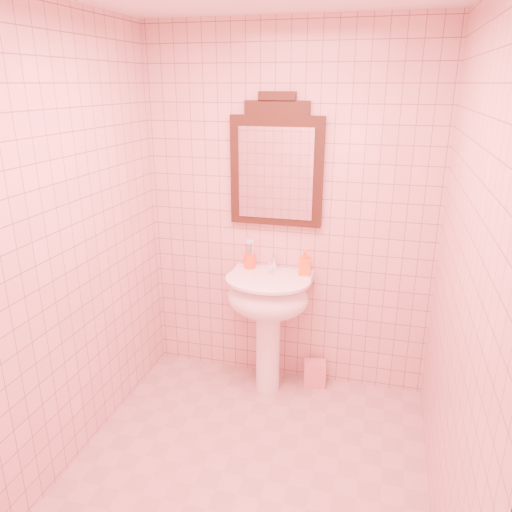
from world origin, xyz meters
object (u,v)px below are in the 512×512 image
(pedestal_sink, at_px, (268,305))
(towel, at_px, (315,373))
(mirror, at_px, (276,166))
(toothbrush_cup, at_px, (250,261))
(soap_dispenser, at_px, (305,262))

(pedestal_sink, relative_size, towel, 4.51)
(pedestal_sink, bearing_deg, mirror, 90.00)
(toothbrush_cup, bearing_deg, mirror, 14.97)
(mirror, bearing_deg, pedestal_sink, -90.00)
(toothbrush_cup, relative_size, soap_dispenser, 1.06)
(toothbrush_cup, distance_m, towel, 0.96)
(pedestal_sink, relative_size, mirror, 0.99)
(soap_dispenser, bearing_deg, pedestal_sink, -156.22)
(soap_dispenser, bearing_deg, mirror, 155.93)
(toothbrush_cup, distance_m, soap_dispenser, 0.40)
(soap_dispenser, xyz_separation_m, towel, (0.10, 0.00, -0.86))
(soap_dispenser, distance_m, towel, 0.86)
(toothbrush_cup, xyz_separation_m, soap_dispenser, (0.40, -0.03, 0.04))
(towel, bearing_deg, toothbrush_cup, 177.20)
(soap_dispenser, bearing_deg, toothbrush_cup, 170.06)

